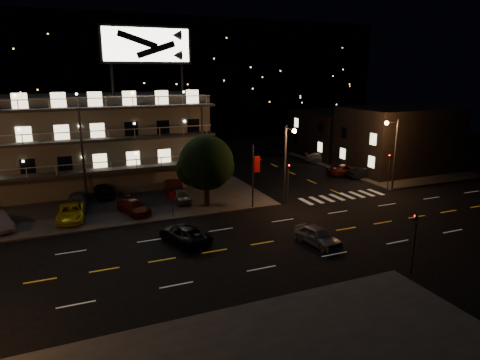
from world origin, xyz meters
name	(u,v)px	position (x,y,z in m)	size (l,w,h in m)	color
ground	(239,247)	(0.00, 0.00, 0.00)	(140.00, 140.00, 0.00)	black
curb_nw	(45,198)	(-14.00, 20.00, 0.07)	(44.00, 24.00, 0.15)	#353532
curb_ne	(376,164)	(30.00, 20.00, 0.07)	(16.00, 24.00, 0.15)	#353532
motel	(79,141)	(-9.94, 23.88, 5.34)	(28.00, 13.80, 18.10)	gray
side_bldg_front	(398,139)	(29.99, 16.00, 4.25)	(14.06, 10.00, 8.50)	black
side_bldg_back	(344,133)	(29.99, 28.00, 3.50)	(14.06, 12.00, 7.00)	black
hill_backdrop	(85,79)	(-5.94, 68.78, 11.55)	(120.00, 25.00, 24.00)	black
streetlight_nc	(287,157)	(8.50, 7.94, 4.96)	(0.44, 1.92, 8.00)	#2D2D30
streetlight_ne	(393,147)	(22.14, 8.30, 4.96)	(1.92, 0.44, 8.00)	#2D2D30
signal_nw	(288,179)	(9.00, 8.50, 2.57)	(0.20, 0.27, 4.60)	#2D2D30
signal_sw	(415,237)	(9.00, -8.50, 2.57)	(0.20, 0.27, 4.60)	#2D2D30
signal_ne	(389,168)	(22.00, 8.50, 2.57)	(0.27, 0.20, 4.60)	#2D2D30
banner_north	(254,174)	(5.09, 8.40, 3.43)	(0.83, 0.16, 6.40)	#2D2D30
stop_sign	(172,200)	(-3.00, 8.57, 1.71)	(0.91, 0.11, 2.61)	#2D2D30
tree	(206,164)	(0.91, 10.51, 4.34)	(5.60, 5.39, 7.05)	black
lot_car_2	(71,213)	(-11.66, 11.23, 0.83)	(2.26, 4.91, 1.36)	yellow
lot_car_3	(134,207)	(-6.17, 10.87, 0.79)	(1.79, 4.41, 1.28)	#57170C
lot_car_4	(181,196)	(-1.15, 12.66, 0.77)	(1.46, 3.64, 1.24)	gray
lot_car_7	(78,199)	(-10.87, 15.63, 0.83)	(1.90, 4.68, 1.36)	gray
lot_car_8	(103,190)	(-8.29, 17.50, 0.92)	(1.81, 4.50, 1.53)	black
lot_car_9	(173,185)	(-0.91, 16.63, 0.90)	(1.59, 4.55, 1.50)	#57170C
side_car_0	(364,173)	(23.00, 13.91, 0.70)	(1.47, 4.22, 1.39)	black
side_car_1	(346,170)	(21.88, 16.08, 0.69)	(2.30, 4.98, 1.38)	#57170C
side_car_2	(321,158)	(23.41, 24.17, 0.68)	(1.91, 4.71, 1.37)	gray
side_car_3	(272,152)	(19.05, 31.58, 0.67)	(1.57, 3.90, 1.33)	black
road_car_east	(318,236)	(5.85, -1.92, 0.72)	(1.71, 4.25, 1.45)	gray
road_car_west	(184,234)	(-3.61, 2.64, 0.70)	(2.32, 5.04, 1.40)	black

